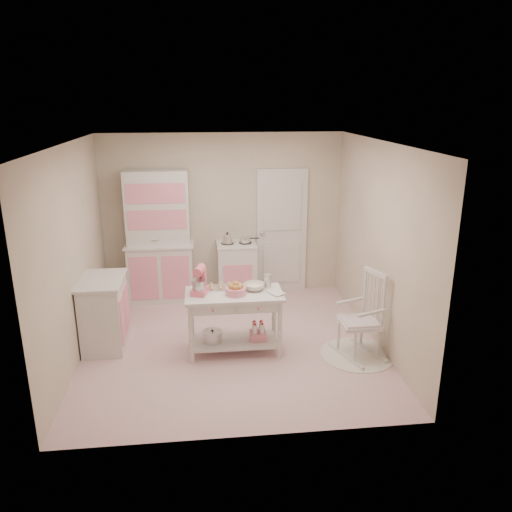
{
  "coord_description": "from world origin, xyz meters",
  "views": [
    {
      "loc": [
        -0.36,
        -5.92,
        3.09
      ],
      "look_at": [
        0.35,
        0.3,
        1.11
      ],
      "focal_mm": 35.0,
      "sensor_mm": 36.0,
      "label": 1
    }
  ],
  "objects_px": {
    "base_cabinet": "(105,313)",
    "stove": "(237,271)",
    "hutch": "(159,237)",
    "work_table": "(234,323)",
    "rocking_chair": "(360,315)",
    "stand_mixer": "(199,281)",
    "bread_basket": "(236,291)"
  },
  "relations": [
    {
      "from": "base_cabinet",
      "to": "work_table",
      "type": "height_order",
      "value": "base_cabinet"
    },
    {
      "from": "stove",
      "to": "rocking_chair",
      "type": "height_order",
      "value": "rocking_chair"
    },
    {
      "from": "hutch",
      "to": "base_cabinet",
      "type": "relative_size",
      "value": 2.26
    },
    {
      "from": "bread_basket",
      "to": "hutch",
      "type": "bearing_deg",
      "value": 118.9
    },
    {
      "from": "base_cabinet",
      "to": "stand_mixer",
      "type": "distance_m",
      "value": 1.37
    },
    {
      "from": "work_table",
      "to": "stand_mixer",
      "type": "height_order",
      "value": "stand_mixer"
    },
    {
      "from": "hutch",
      "to": "bread_basket",
      "type": "bearing_deg",
      "value": -61.1
    },
    {
      "from": "work_table",
      "to": "stand_mixer",
      "type": "relative_size",
      "value": 3.53
    },
    {
      "from": "stove",
      "to": "work_table",
      "type": "height_order",
      "value": "stove"
    },
    {
      "from": "rocking_chair",
      "to": "hutch",
      "type": "bearing_deg",
      "value": 120.38
    },
    {
      "from": "hutch",
      "to": "stove",
      "type": "xyz_separation_m",
      "value": [
        1.2,
        -0.05,
        -0.58
      ]
    },
    {
      "from": "rocking_chair",
      "to": "bread_basket",
      "type": "bearing_deg",
      "value": 151.6
    },
    {
      "from": "hutch",
      "to": "stand_mixer",
      "type": "distance_m",
      "value": 1.94
    },
    {
      "from": "rocking_chair",
      "to": "stand_mixer",
      "type": "bearing_deg",
      "value": 151.5
    },
    {
      "from": "hutch",
      "to": "bread_basket",
      "type": "xyz_separation_m",
      "value": [
        1.05,
        -1.91,
        -0.19
      ]
    },
    {
      "from": "work_table",
      "to": "rocking_chair",
      "type": "bearing_deg",
      "value": -10.27
    },
    {
      "from": "hutch",
      "to": "work_table",
      "type": "bearing_deg",
      "value": -60.92
    },
    {
      "from": "hutch",
      "to": "stove",
      "type": "height_order",
      "value": "hutch"
    },
    {
      "from": "stand_mixer",
      "to": "bread_basket",
      "type": "height_order",
      "value": "stand_mixer"
    },
    {
      "from": "hutch",
      "to": "stand_mixer",
      "type": "xyz_separation_m",
      "value": [
        0.61,
        -1.84,
        -0.07
      ]
    },
    {
      "from": "rocking_chair",
      "to": "work_table",
      "type": "distance_m",
      "value": 1.56
    },
    {
      "from": "base_cabinet",
      "to": "stand_mixer",
      "type": "bearing_deg",
      "value": -15.28
    },
    {
      "from": "base_cabinet",
      "to": "rocking_chair",
      "type": "distance_m",
      "value": 3.24
    },
    {
      "from": "rocking_chair",
      "to": "bread_basket",
      "type": "height_order",
      "value": "rocking_chair"
    },
    {
      "from": "base_cabinet",
      "to": "bread_basket",
      "type": "bearing_deg",
      "value": -13.67
    },
    {
      "from": "base_cabinet",
      "to": "stand_mixer",
      "type": "height_order",
      "value": "stand_mixer"
    },
    {
      "from": "stove",
      "to": "rocking_chair",
      "type": "relative_size",
      "value": 0.84
    },
    {
      "from": "work_table",
      "to": "stand_mixer",
      "type": "xyz_separation_m",
      "value": [
        -0.42,
        0.02,
        0.57
      ]
    },
    {
      "from": "base_cabinet",
      "to": "stove",
      "type": "bearing_deg",
      "value": 38.58
    },
    {
      "from": "stove",
      "to": "stand_mixer",
      "type": "relative_size",
      "value": 2.71
    },
    {
      "from": "base_cabinet",
      "to": "work_table",
      "type": "relative_size",
      "value": 0.77
    },
    {
      "from": "hutch",
      "to": "work_table",
      "type": "height_order",
      "value": "hutch"
    }
  ]
}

